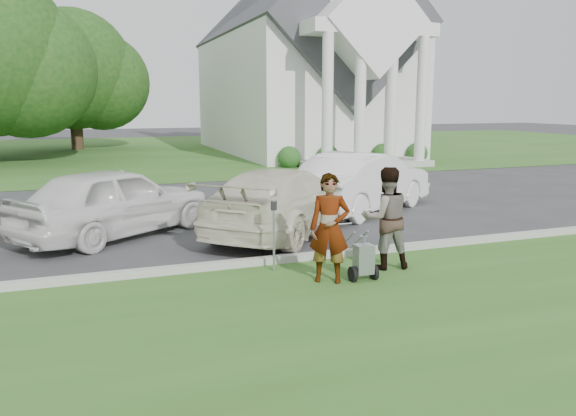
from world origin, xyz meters
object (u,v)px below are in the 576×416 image
striping_cart (363,260)px  car_d (363,182)px  car_c (283,201)px  church (302,53)px  car_b (115,201)px  parking_meter_near (274,227)px  person_left (329,229)px  tree_back (73,75)px  person_right (386,219)px

striping_cart → car_d: 6.37m
striping_cart → car_c: bearing=91.4°
car_c → car_d: bearing=-105.9°
church → car_b: (-11.99, -19.17, -5.13)m
car_b → car_c: car_b is taller
church → car_b: church is taller
car_d → church: bearing=-48.4°
parking_meter_near → person_left: bearing=-53.3°
person_left → car_d: (3.48, 5.51, -0.09)m
tree_back → car_d: (7.71, -25.27, -3.89)m
tree_back → person_left: 31.31m
person_right → car_c: 3.43m
car_b → person_left: bearing=178.5°
tree_back → car_c: 27.75m
person_left → parking_meter_near: size_ratio=1.41×
person_right → parking_meter_near: 2.05m
person_right → car_d: person_right is taller
church → car_d: bearing=-106.1°
car_b → car_c: size_ratio=0.90×
person_left → person_right: size_ratio=0.99×
striping_cart → car_b: size_ratio=0.19×
church → car_b: 23.19m
person_left → car_b: person_left is taller
tree_back → person_right: tree_back is taller
striping_cart → car_b: bearing=127.8°
person_left → person_right: (1.30, 0.40, 0.01)m
church → person_left: (-8.78, -23.91, -5.01)m
car_b → tree_back: bearing=-33.3°
person_right → car_c: (-0.82, 3.33, -0.17)m
parking_meter_near → car_c: (1.16, 2.81, -0.06)m
striping_cart → person_left: (-0.58, 0.14, 0.56)m
person_left → church: bearing=97.9°
parking_meter_near → car_d: car_d is taller
person_right → car_d: bearing=-104.1°
parking_meter_near → tree_back: bearing=96.8°
tree_back → car_c: tree_back is taller
person_right → parking_meter_near: person_right is taller
person_left → person_right: person_right is taller
tree_back → car_c: size_ratio=1.82×
church → person_left: church is taller
striping_cart → car_d: car_d is taller
parking_meter_near → car_d: bearing=47.8°
person_right → parking_meter_near: bearing=-5.5°
person_right → car_d: (2.18, 5.11, -0.10)m
car_b → car_d: 6.74m
car_c → car_d: car_d is taller
car_d → person_right: bearing=124.5°
striping_cart → person_right: size_ratio=0.49×
tree_back → striping_cart: size_ratio=10.41×
person_right → person_left: bearing=26.1°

